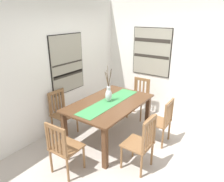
{
  "coord_description": "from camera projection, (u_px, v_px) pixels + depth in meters",
  "views": [
    {
      "loc": [
        -2.82,
        -1.45,
        2.37
      ],
      "look_at": [
        0.3,
        0.72,
        0.95
      ],
      "focal_mm": 33.4,
      "sensor_mm": 36.0,
      "label": 1
    }
  ],
  "objects": [
    {
      "name": "chair_4",
      "position": [
        141.0,
        142.0,
        3.24
      ],
      "size": [
        0.43,
        0.43,
        0.94
      ],
      "color": "brown",
      "rests_on": "ground_plane"
    },
    {
      "name": "painting_on_side_wall",
      "position": [
        151.0,
        52.0,
        4.95
      ],
      "size": [
        0.05,
        0.96,
        1.13
      ],
      "color": "black"
    },
    {
      "name": "chair_0",
      "position": [
        63.0,
        147.0,
        3.15
      ],
      "size": [
        0.43,
        0.43,
        0.9
      ],
      "color": "brown",
      "rests_on": "ground_plane"
    },
    {
      "name": "painting_on_back_wall",
      "position": [
        67.0,
        64.0,
        4.4
      ],
      "size": [
        0.9,
        0.05,
        1.23
      ],
      "color": "black"
    },
    {
      "name": "wall_side",
      "position": [
        177.0,
        61.0,
        4.73
      ],
      "size": [
        0.12,
        6.4,
        2.7
      ],
      "primitive_type": "cube",
      "color": "silver",
      "rests_on": "ground_plane"
    },
    {
      "name": "wall_back",
      "position": [
        59.0,
        66.0,
        4.3
      ],
      "size": [
        6.4,
        0.12,
        2.7
      ],
      "primitive_type": "cube",
      "color": "silver",
      "rests_on": "ground_plane"
    },
    {
      "name": "chair_1",
      "position": [
        139.0,
        98.0,
        4.98
      ],
      "size": [
        0.43,
        0.43,
        0.93
      ],
      "color": "brown",
      "rests_on": "ground_plane"
    },
    {
      "name": "ground_plane",
      "position": [
        135.0,
        153.0,
        3.78
      ],
      "size": [
        6.4,
        6.4,
        0.03
      ],
      "primitive_type": "cube",
      "color": "#B2A89E"
    },
    {
      "name": "centerpiece_vase",
      "position": [
        109.0,
        94.0,
        3.96
      ],
      "size": [
        0.18,
        0.2,
        0.69
      ],
      "color": "silver",
      "rests_on": "dining_table"
    },
    {
      "name": "chair_2",
      "position": [
        161.0,
        120.0,
        3.93
      ],
      "size": [
        0.43,
        0.43,
        0.9
      ],
      "color": "brown",
      "rests_on": "ground_plane"
    },
    {
      "name": "table_runner",
      "position": [
        110.0,
        102.0,
        3.98
      ],
      "size": [
        1.56,
        0.36,
        0.01
      ],
      "primitive_type": "cube",
      "color": "#388447",
      "rests_on": "dining_table"
    },
    {
      "name": "dining_table",
      "position": [
        110.0,
        107.0,
        4.02
      ],
      "size": [
        1.7,
        1.07,
        0.78
      ],
      "color": "#51331E",
      "rests_on": "ground_plane"
    },
    {
      "name": "chair_3",
      "position": [
        62.0,
        112.0,
        4.27
      ],
      "size": [
        0.42,
        0.42,
        0.91
      ],
      "color": "brown",
      "rests_on": "ground_plane"
    }
  ]
}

